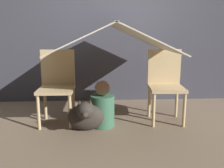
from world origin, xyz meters
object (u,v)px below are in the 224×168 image
at_px(chair_right, 165,82).
at_px(dog, 86,116).
at_px(chair_left, 57,83).
at_px(person_front, 102,107).

height_order(chair_right, dog, chair_right).
bearing_deg(chair_left, dog, -42.30).
height_order(chair_left, person_front, chair_left).
bearing_deg(person_front, chair_left, 161.96).
height_order(chair_right, person_front, chair_right).
distance_m(person_front, dog, 0.25).
bearing_deg(chair_right, person_front, -163.94).
distance_m(chair_left, chair_right, 1.32).
xyz_separation_m(chair_right, dog, (-0.96, -0.33, -0.30)).
relative_size(chair_left, person_front, 1.61).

